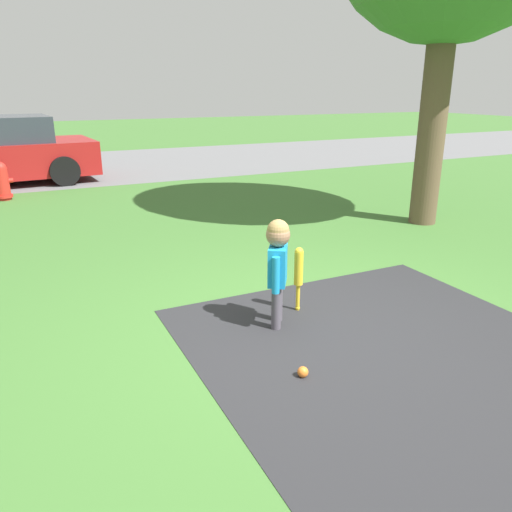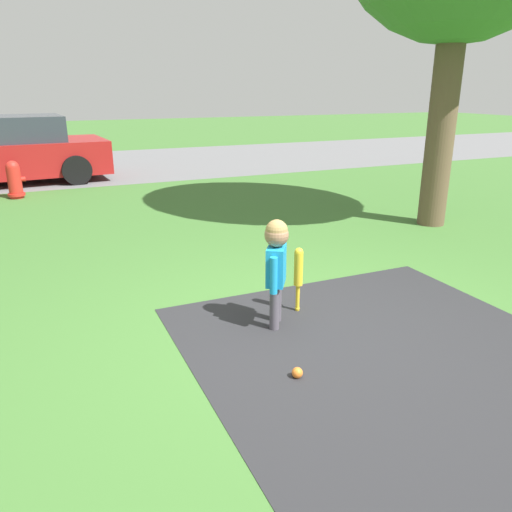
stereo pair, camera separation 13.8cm
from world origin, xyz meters
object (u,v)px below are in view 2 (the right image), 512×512
object	(u,v)px
sports_ball	(297,373)
fire_hydrant	(15,180)
parked_car	(8,152)
baseball_bat	(298,271)
child	(276,258)

from	to	relation	value
sports_ball	fire_hydrant	xyz separation A→B (m)	(-1.81, 7.22, 0.29)
parked_car	baseball_bat	bearing A→B (deg)	103.00
parked_car	fire_hydrant	bearing A→B (deg)	89.41
baseball_bat	child	bearing A→B (deg)	-150.42
child	parked_car	bearing A→B (deg)	47.71
sports_ball	fire_hydrant	world-z (taller)	fire_hydrant
child	baseball_bat	xyz separation A→B (m)	(0.30, 0.17, -0.21)
child	baseball_bat	size ratio (longest dim) A/B	1.54
fire_hydrant	parked_car	distance (m)	1.83
child	sports_ball	world-z (taller)	child
fire_hydrant	parked_car	size ratio (longest dim) A/B	0.16
child	parked_car	world-z (taller)	parked_car
baseball_bat	fire_hydrant	xyz separation A→B (m)	(-2.33, 6.27, -0.05)
child	fire_hydrant	world-z (taller)	child
child	sports_ball	xyz separation A→B (m)	(-0.22, -0.78, -0.55)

